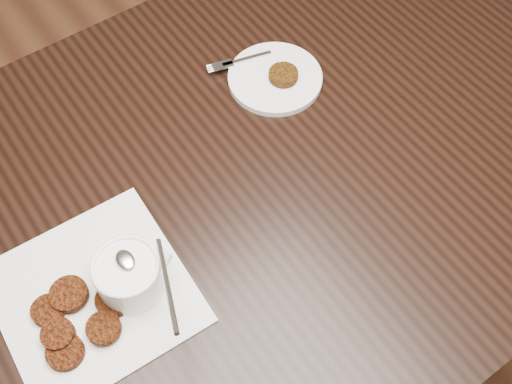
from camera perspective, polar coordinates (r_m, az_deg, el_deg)
floor at (r=1.71m, az=1.71°, el=-17.19°), size 4.00×4.00×0.00m
table at (r=1.42m, az=0.61°, el=-6.16°), size 1.52×0.98×0.75m
napkin at (r=1.01m, az=-14.65°, el=-9.06°), size 0.29×0.29×0.00m
sauce_ramekin at (r=0.94m, az=-11.90°, el=-6.57°), size 0.15×0.15×0.14m
patty_cluster at (r=0.99m, az=-16.17°, el=-11.13°), size 0.24×0.24×0.02m
plate_with_patty at (r=1.21m, az=1.76°, el=10.58°), size 0.22×0.22×0.03m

